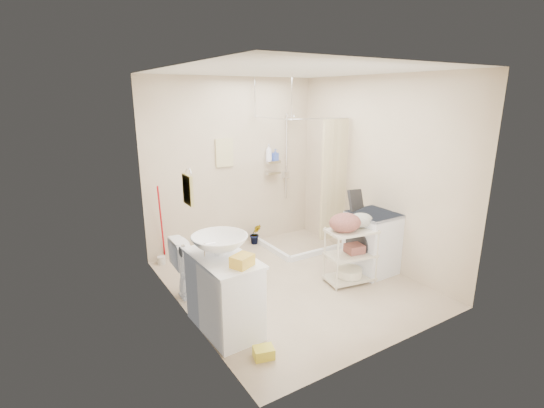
{
  "coord_description": "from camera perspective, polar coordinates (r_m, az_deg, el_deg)",
  "views": [
    {
      "loc": [
        -2.65,
        -3.78,
        2.34
      ],
      "look_at": [
        -0.14,
        0.25,
        1.02
      ],
      "focal_mm": 26.0,
      "sensor_mm": 36.0,
      "label": 1
    }
  ],
  "objects": [
    {
      "name": "floor",
      "position": [
        5.18,
        2.8,
        -11.32
      ],
      "size": [
        3.2,
        3.2,
        0.0
      ],
      "primitive_type": "plane",
      "color": "#C3AF92",
      "rests_on": "ground"
    },
    {
      "name": "ceiling",
      "position": [
        4.63,
        3.25,
        18.75
      ],
      "size": [
        2.8,
        3.2,
        0.04
      ],
      "primitive_type": "cube",
      "color": "silver",
      "rests_on": "ground"
    },
    {
      "name": "wall_back",
      "position": [
        6.09,
        -5.66,
        5.66
      ],
      "size": [
        2.8,
        0.04,
        2.6
      ],
      "primitive_type": "cube",
      "color": "beige",
      "rests_on": "ground"
    },
    {
      "name": "wall_front",
      "position": [
        3.59,
        17.76,
        -2.08
      ],
      "size": [
        2.8,
        0.04,
        2.6
      ],
      "primitive_type": "cube",
      "color": "beige",
      "rests_on": "ground"
    },
    {
      "name": "wall_left",
      "position": [
        4.12,
        -13.19,
        0.5
      ],
      "size": [
        0.04,
        3.2,
        2.6
      ],
      "primitive_type": "cube",
      "color": "beige",
      "rests_on": "ground"
    },
    {
      "name": "wall_right",
      "position": [
        5.64,
        14.8,
        4.42
      ],
      "size": [
        0.04,
        3.2,
        2.6
      ],
      "primitive_type": "cube",
      "color": "beige",
      "rests_on": "ground"
    },
    {
      "name": "vanity",
      "position": [
        4.12,
        -6.98,
        -12.68
      ],
      "size": [
        0.54,
        0.93,
        0.8
      ],
      "primitive_type": "cube",
      "rotation": [
        0.0,
        0.0,
        0.04
      ],
      "color": "white",
      "rests_on": "ground"
    },
    {
      "name": "sink",
      "position": [
        3.99,
        -7.58,
        -5.86
      ],
      "size": [
        0.63,
        0.63,
        0.2
      ],
      "primitive_type": "imported",
      "rotation": [
        0.0,
        0.0,
        0.11
      ],
      "color": "white",
      "rests_on": "vanity"
    },
    {
      "name": "counter_basket",
      "position": [
        3.7,
        -4.34,
        -8.21
      ],
      "size": [
        0.25,
        0.23,
        0.11
      ],
      "primitive_type": "cube",
      "rotation": [
        0.0,
        0.0,
        0.43
      ],
      "color": "gold",
      "rests_on": "vanity"
    },
    {
      "name": "floor_basket",
      "position": [
        3.86,
        -1.22,
        -20.46
      ],
      "size": [
        0.31,
        0.27,
        0.14
      ],
      "primitive_type": "cube",
      "rotation": [
        0.0,
        0.0,
        -0.26
      ],
      "color": "yellow",
      "rests_on": "ground"
    },
    {
      "name": "toilet",
      "position": [
        4.88,
        -9.97,
        -8.53
      ],
      "size": [
        0.73,
        0.44,
        0.73
      ],
      "primitive_type": "imported",
      "rotation": [
        0.0,
        0.0,
        1.53
      ],
      "color": "silver",
      "rests_on": "ground"
    },
    {
      "name": "mop",
      "position": [
        5.72,
        -16.12,
        -3.0
      ],
      "size": [
        0.13,
        0.13,
        1.16
      ],
      "primitive_type": null,
      "rotation": [
        0.0,
        0.0,
        0.22
      ],
      "color": "#B80A12",
      "rests_on": "ground"
    },
    {
      "name": "potted_plant_a",
      "position": [
        6.17,
        -5.25,
        -5.22
      ],
      "size": [
        0.2,
        0.19,
        0.32
      ],
      "primitive_type": "imported",
      "rotation": [
        0.0,
        0.0,
        0.61
      ],
      "color": "brown",
      "rests_on": "ground"
    },
    {
      "name": "potted_plant_b",
      "position": [
        6.39,
        -2.41,
        -4.34
      ],
      "size": [
        0.22,
        0.2,
        0.33
      ],
      "primitive_type": "imported",
      "rotation": [
        0.0,
        0.0,
        -0.31
      ],
      "color": "brown",
      "rests_on": "ground"
    },
    {
      "name": "hanging_towel",
      "position": [
        5.98,
        -6.92,
        7.37
      ],
      "size": [
        0.28,
        0.03,
        0.42
      ],
      "primitive_type": "cube",
      "color": "beige",
      "rests_on": "wall_back"
    },
    {
      "name": "towel_ring",
      "position": [
        3.9,
        -12.11,
        2.31
      ],
      "size": [
        0.04,
        0.22,
        0.34
      ],
      "primitive_type": null,
      "color": "#D4C877",
      "rests_on": "wall_left"
    },
    {
      "name": "tp_holder",
      "position": [
        4.36,
        -12.44,
        -6.66
      ],
      "size": [
        0.08,
        0.12,
        0.14
      ],
      "primitive_type": null,
      "color": "white",
      "rests_on": "wall_left"
    },
    {
      "name": "shower",
      "position": [
        6.11,
        3.9,
        3.33
      ],
      "size": [
        1.1,
        1.1,
        2.1
      ],
      "primitive_type": null,
      "color": "white",
      "rests_on": "ground"
    },
    {
      "name": "shampoo_bottle_a",
      "position": [
        6.28,
        -0.48,
        7.44
      ],
      "size": [
        0.12,
        0.12,
        0.26
      ],
      "primitive_type": "imported",
      "rotation": [
        0.0,
        0.0,
        -0.24
      ],
      "color": "white",
      "rests_on": "shower"
    },
    {
      "name": "shampoo_bottle_b",
      "position": [
        6.34,
        0.48,
        7.14
      ],
      "size": [
        0.1,
        0.1,
        0.18
      ],
      "primitive_type": "imported",
      "rotation": [
        0.0,
        0.0,
        0.19
      ],
      "color": "#3C56B1",
      "rests_on": "shower"
    },
    {
      "name": "washing_machine",
      "position": [
        5.51,
        14.34,
        -5.37
      ],
      "size": [
        0.58,
        0.6,
        0.83
      ],
      "primitive_type": "cube",
      "rotation": [
        0.0,
        0.0,
        0.01
      ],
      "color": "silver",
      "rests_on": "ground"
    },
    {
      "name": "laundry_rack",
      "position": [
        5.13,
        11.33,
        -6.66
      ],
      "size": [
        0.67,
        0.46,
        0.85
      ],
      "primitive_type": null,
      "rotation": [
        0.0,
        0.0,
        -0.17
      ],
      "color": "beige",
      "rests_on": "ground"
    },
    {
      "name": "ironing_board",
      "position": [
        5.49,
        12.68,
        -3.61
      ],
      "size": [
        0.34,
        0.19,
        1.15
      ],
      "primitive_type": null,
      "rotation": [
        0.0,
        0.0,
        0.29
      ],
      "color": "black",
      "rests_on": "ground"
    }
  ]
}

